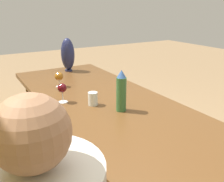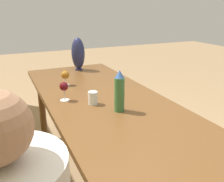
{
  "view_description": "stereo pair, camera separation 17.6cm",
  "coord_description": "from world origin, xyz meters",
  "px_view_note": "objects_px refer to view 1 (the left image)",
  "views": [
    {
      "loc": [
        -1.35,
        0.85,
        1.45
      ],
      "look_at": [
        0.09,
        0.0,
        0.88
      ],
      "focal_mm": 40.0,
      "sensor_mm": 36.0,
      "label": 1
    },
    {
      "loc": [
        -1.43,
        0.69,
        1.45
      ],
      "look_at": [
        0.09,
        0.0,
        0.88
      ],
      "focal_mm": 40.0,
      "sensor_mm": 36.0,
      "label": 2
    }
  ],
  "objects_px": {
    "vase": "(68,54)",
    "wine_glass_1": "(62,89)",
    "water_tumbler": "(93,99)",
    "water_bottle": "(121,91)",
    "wine_glass_3": "(59,77)"
  },
  "relations": [
    {
      "from": "vase",
      "to": "wine_glass_3",
      "type": "xyz_separation_m",
      "value": [
        -0.48,
        0.27,
        -0.09
      ]
    },
    {
      "from": "wine_glass_1",
      "to": "wine_glass_3",
      "type": "xyz_separation_m",
      "value": [
        0.37,
        -0.1,
        -0.01
      ]
    },
    {
      "from": "wine_glass_1",
      "to": "water_bottle",
      "type": "bearing_deg",
      "value": -140.58
    },
    {
      "from": "vase",
      "to": "wine_glass_1",
      "type": "height_order",
      "value": "vase"
    },
    {
      "from": "water_tumbler",
      "to": "wine_glass_3",
      "type": "bearing_deg",
      "value": 6.67
    },
    {
      "from": "water_bottle",
      "to": "wine_glass_3",
      "type": "relative_size",
      "value": 2.16
    },
    {
      "from": "vase",
      "to": "wine_glass_3",
      "type": "distance_m",
      "value": 0.56
    },
    {
      "from": "water_bottle",
      "to": "vase",
      "type": "height_order",
      "value": "vase"
    },
    {
      "from": "water_bottle",
      "to": "wine_glass_1",
      "type": "bearing_deg",
      "value": 39.42
    },
    {
      "from": "water_bottle",
      "to": "wine_glass_1",
      "type": "height_order",
      "value": "water_bottle"
    },
    {
      "from": "vase",
      "to": "wine_glass_1",
      "type": "relative_size",
      "value": 2.47
    },
    {
      "from": "water_tumbler",
      "to": "vase",
      "type": "bearing_deg",
      "value": -11.68
    },
    {
      "from": "wine_glass_1",
      "to": "wine_glass_3",
      "type": "distance_m",
      "value": 0.38
    },
    {
      "from": "water_tumbler",
      "to": "wine_glass_3",
      "type": "relative_size",
      "value": 0.73
    },
    {
      "from": "water_tumbler",
      "to": "vase",
      "type": "distance_m",
      "value": 1.04
    }
  ]
}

